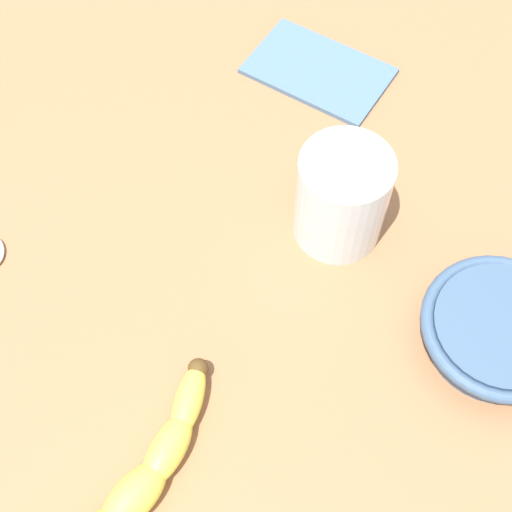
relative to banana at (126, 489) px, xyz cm
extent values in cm
cube|color=#986642|center=(13.77, -14.44, -3.19)|extent=(120.00, 120.00, 3.00)
ellipsoid|color=#E2D347|center=(-0.84, -0.41, 0.00)|extent=(6.02, 7.55, 3.39)
ellipsoid|color=#E2D347|center=(1.59, -4.18, 0.00)|extent=(6.54, 7.06, 2.91)
ellipsoid|color=#E2D347|center=(4.82, -7.29, 0.00)|extent=(6.84, 6.02, 2.44)
sphere|color=#513819|center=(7.24, -9.12, 0.00)|extent=(1.86, 1.86, 1.86)
cylinder|color=silver|center=(16.40, -27.60, 3.55)|extent=(8.85, 8.85, 10.50)
cylinder|color=gray|center=(16.40, -27.60, 3.01)|extent=(8.35, 8.35, 8.91)
cylinder|color=#3D5675|center=(-0.49, -35.07, 0.26)|extent=(12.13, 12.13, 3.90)
torus|color=#3D5675|center=(-0.49, -35.07, 1.61)|extent=(14.38, 14.38, 1.20)
cube|color=slate|center=(36.20, -35.30, -1.39)|extent=(18.71, 17.17, 0.60)
camera|label=1|loc=(-15.49, -4.73, 59.22)|focal=49.85mm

